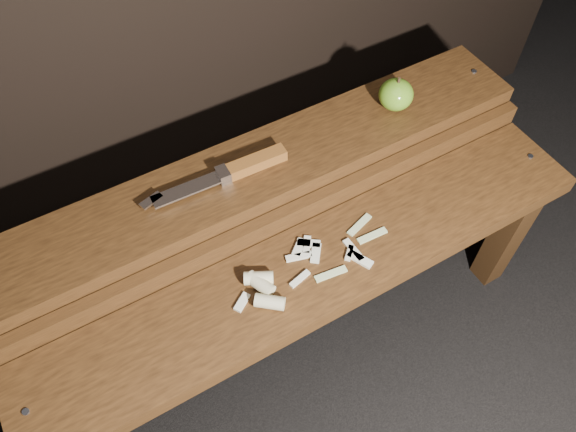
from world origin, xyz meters
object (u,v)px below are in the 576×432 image
knife (239,169)px  bench_front_tier (318,286)px  bench_rear_tier (263,191)px  apple (396,95)px

knife → bench_front_tier: bearing=-77.9°
bench_rear_tier → apple: apple is taller
apple → knife: apple is taller
bench_front_tier → bench_rear_tier: bearing=90.0°
bench_front_tier → knife: 0.28m
bench_front_tier → apple: apple is taller
apple → knife: (-0.38, -0.00, -0.02)m
bench_rear_tier → apple: size_ratio=15.07×
bench_rear_tier → apple: 0.35m
bench_front_tier → apple: size_ratio=15.07×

